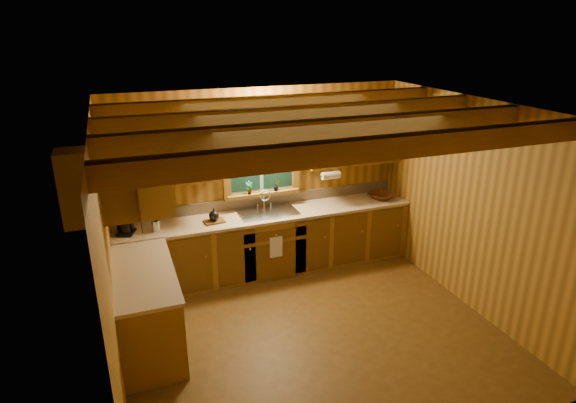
{
  "coord_description": "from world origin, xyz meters",
  "views": [
    {
      "loc": [
        -1.92,
        -4.34,
        3.4
      ],
      "look_at": [
        0.0,
        0.8,
        1.35
      ],
      "focal_mm": 29.89,
      "sensor_mm": 36.0,
      "label": 1
    }
  ],
  "objects_px": {
    "sink": "(268,216)",
    "cutting_board": "(214,221)",
    "coffee_maker": "(125,221)",
    "wicker_basket": "(381,196)"
  },
  "relations": [
    {
      "from": "sink",
      "to": "cutting_board",
      "type": "relative_size",
      "value": 3.11
    },
    {
      "from": "coffee_maker",
      "to": "wicker_basket",
      "type": "relative_size",
      "value": 0.9
    },
    {
      "from": "sink",
      "to": "cutting_board",
      "type": "height_order",
      "value": "sink"
    },
    {
      "from": "coffee_maker",
      "to": "wicker_basket",
      "type": "distance_m",
      "value": 3.69
    },
    {
      "from": "sink",
      "to": "wicker_basket",
      "type": "height_order",
      "value": "sink"
    },
    {
      "from": "coffee_maker",
      "to": "wicker_basket",
      "type": "bearing_deg",
      "value": 20.15
    },
    {
      "from": "coffee_maker",
      "to": "cutting_board",
      "type": "bearing_deg",
      "value": 18.1
    },
    {
      "from": "coffee_maker",
      "to": "cutting_board",
      "type": "xyz_separation_m",
      "value": [
        1.12,
        -0.05,
        -0.15
      ]
    },
    {
      "from": "coffee_maker",
      "to": "cutting_board",
      "type": "distance_m",
      "value": 1.13
    },
    {
      "from": "coffee_maker",
      "to": "wicker_basket",
      "type": "height_order",
      "value": "coffee_maker"
    }
  ]
}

